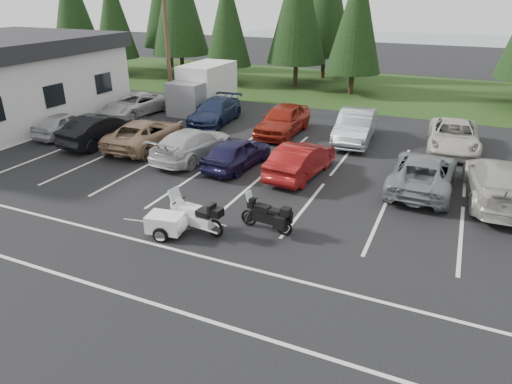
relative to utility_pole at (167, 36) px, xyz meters
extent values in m
plane|color=black|center=(10.00, -12.00, -4.70)|extent=(120.00, 120.00, 0.00)
cube|color=#1F3410|center=(10.00, 12.00, -4.69)|extent=(80.00, 16.00, 0.01)
cube|color=slate|center=(14.00, 43.00, -4.70)|extent=(70.00, 50.00, 0.02)
cylinder|color=#473321|center=(0.00, 0.00, -0.20)|extent=(0.26, 0.26, 9.00)
cube|color=silver|center=(10.00, -10.00, -4.69)|extent=(32.00, 16.00, 0.01)
cylinder|color=#332316|center=(-18.00, 10.50, -3.45)|extent=(0.36, 0.36, 2.50)
cone|color=black|center=(-18.00, 10.50, 1.54)|extent=(4.58, 4.58, 8.84)
cylinder|color=#332316|center=(-12.00, 9.20, -3.62)|extent=(0.36, 0.36, 2.16)
cone|color=black|center=(-12.00, 9.20, 0.70)|extent=(3.96, 3.96, 7.65)
cylinder|color=#332316|center=(-6.00, 10.80, -3.31)|extent=(0.36, 0.36, 2.78)
cylinder|color=#332316|center=(-0.50, 9.40, -3.64)|extent=(0.36, 0.36, 2.11)
cone|color=black|center=(-0.50, 9.40, 0.58)|extent=(3.87, 3.87, 7.48)
cylinder|color=#332316|center=(5.00, 10.90, -3.39)|extent=(0.36, 0.36, 2.62)
cone|color=black|center=(5.00, 10.90, 1.84)|extent=(4.80, 4.80, 9.27)
cylinder|color=#332316|center=(10.00, 9.60, -3.57)|extent=(0.36, 0.36, 2.26)
cone|color=black|center=(10.00, 9.60, 0.94)|extent=(4.14, 4.14, 7.99)
cylinder|color=#332316|center=(-10.00, 15.00, -3.26)|extent=(0.36, 0.36, 2.88)
cylinder|color=#332316|center=(6.00, 15.50, -3.34)|extent=(0.36, 0.36, 2.71)
imported|color=silver|center=(-1.82, -7.66, -4.04)|extent=(1.71, 3.94, 1.32)
imported|color=black|center=(1.02, -7.95, -3.92)|extent=(2.05, 4.82, 1.55)
imported|color=#8E6F53|center=(3.47, -7.52, -3.98)|extent=(2.78, 5.33, 1.43)
imported|color=silver|center=(6.57, -7.97, -3.98)|extent=(2.44, 5.10, 1.43)
imported|color=#1A173B|center=(9.00, -8.18, -4.00)|extent=(2.05, 4.24, 1.40)
imported|color=maroon|center=(11.99, -7.99, -3.97)|extent=(1.97, 4.53, 1.45)
imported|color=slate|center=(16.95, -7.37, -3.98)|extent=(2.45, 5.19, 1.43)
imported|color=#AEACA0|center=(19.74, -7.42, -3.88)|extent=(2.77, 5.79, 1.63)
imported|color=silver|center=(-1.16, -2.39, -4.02)|extent=(2.74, 5.07, 1.35)
imported|color=#1B2544|center=(4.45, -1.96, -3.99)|extent=(2.40, 5.05, 1.42)
imported|color=maroon|center=(9.04, -2.48, -3.87)|extent=(1.96, 4.86, 1.65)
imported|color=gray|center=(13.03, -2.17, -3.87)|extent=(2.09, 5.11, 1.65)
imported|color=beige|center=(17.85, -1.55, -3.98)|extent=(2.71, 5.33, 1.44)
camera|label=1|loc=(17.79, -25.68, 2.79)|focal=32.00mm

